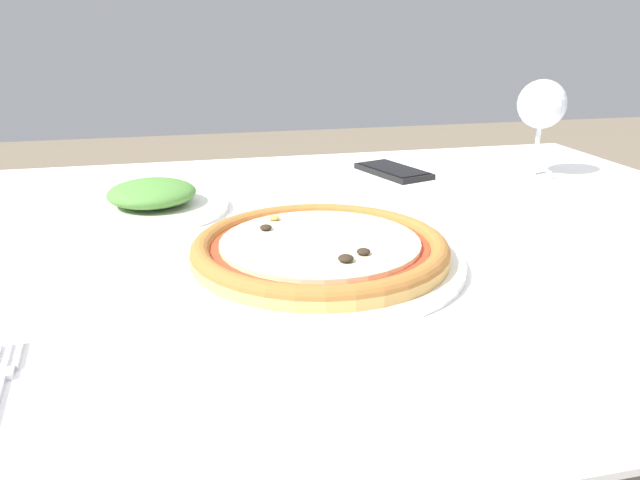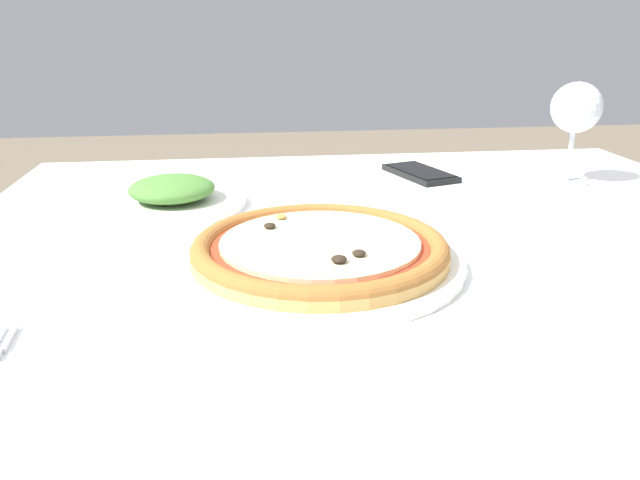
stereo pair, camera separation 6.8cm
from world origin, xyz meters
The scene contains 5 objects.
dining_table centered at (0.00, 0.00, 0.64)m, with size 1.13×0.95×0.73m.
pizza_plate centered at (-0.10, -0.11, 0.75)m, with size 0.32×0.32×0.04m.
wine_glass_far_left centered at (0.35, 0.21, 0.85)m, with size 0.08×0.08×0.17m.
cell_phone centered at (0.12, 0.28, 0.74)m, with size 0.11×0.16×0.01m.
side_plate centered at (-0.29, 0.15, 0.75)m, with size 0.21×0.21×0.04m.
Camera 1 is at (-0.25, -0.73, 0.99)m, focal length 35.00 mm.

